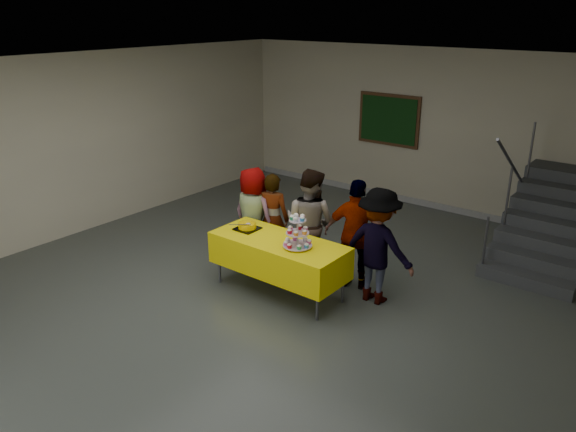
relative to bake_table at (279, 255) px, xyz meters
name	(u,v)px	position (x,y,z in m)	size (l,w,h in m)	color
room_shell	(247,144)	(-0.10, -0.46, 1.57)	(10.00, 10.04, 3.02)	#4C514C
bake_table	(279,255)	(0.00, 0.00, 0.00)	(1.88, 0.78, 0.77)	#595960
cupcake_stand	(298,234)	(0.34, -0.04, 0.39)	(0.38, 0.38, 0.44)	silver
bear_cake	(247,225)	(-0.58, 0.03, 0.27)	(0.32, 0.36, 0.12)	black
schoolchild_a	(253,215)	(-0.96, 0.58, 0.18)	(0.72, 0.47, 1.47)	slate
schoolchild_b	(273,219)	(-0.68, 0.69, 0.15)	(0.51, 0.34, 1.41)	slate
schoolchild_c	(310,223)	(0.00, 0.70, 0.24)	(0.77, 0.60, 1.59)	slate
schoolchild_d	(357,235)	(0.73, 0.79, 0.22)	(0.91, 0.38, 1.55)	slate
schoolchild_e	(378,246)	(1.15, 0.62, 0.22)	(1.00, 0.58, 1.55)	slate
staircase	(556,225)	(2.60, 3.65, -0.07)	(1.30, 2.40, 2.04)	#424447
noticeboard	(389,120)	(-0.85, 4.49, 1.04)	(1.30, 0.05, 1.00)	#472B16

